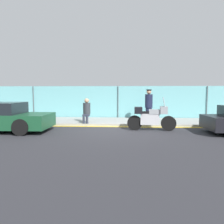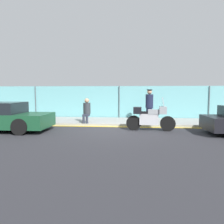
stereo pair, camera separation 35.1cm
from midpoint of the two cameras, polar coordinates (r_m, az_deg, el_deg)
name	(u,v)px [view 1 (the left image)]	position (r m, az deg, el deg)	size (l,w,h in m)	color
ground_plane	(115,130)	(10.25, -0.29, -4.80)	(120.00, 120.00, 0.00)	#2D2D33
sidewalk	(117,121)	(12.85, 0.53, -2.48)	(42.19, 3.07, 0.12)	#9E9E99
curb_paint_stripe	(116,127)	(11.26, 0.07, -3.88)	(42.19, 0.18, 0.01)	gold
storefront_fence	(118,103)	(14.37, 0.90, 2.45)	(40.08, 0.17, 2.18)	#6BB2B7
motorcycle	(151,117)	(10.25, 9.20, -1.31)	(2.25, 0.58, 1.55)	black
officer_standing	(149,105)	(12.71, 8.80, 1.84)	(0.43, 0.43, 1.81)	#191E38
person_seated_on_curb	(87,109)	(11.92, -7.51, 0.69)	(0.39, 0.68, 1.32)	#2D3342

